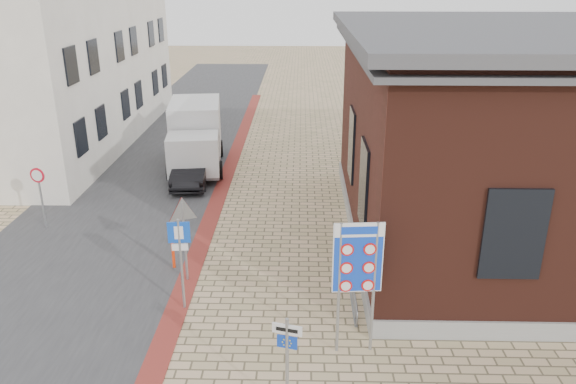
% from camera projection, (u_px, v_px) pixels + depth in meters
% --- Properties ---
extents(ground, '(120.00, 120.00, 0.00)m').
position_uv_depth(ground, '(245.00, 362.00, 12.73)').
color(ground, tan).
rests_on(ground, ground).
extents(road_strip, '(7.00, 60.00, 0.02)m').
position_uv_depth(road_strip, '(160.00, 158.00, 26.82)').
color(road_strip, '#38383A').
rests_on(road_strip, ground).
extents(curb_strip, '(0.60, 40.00, 0.02)m').
position_uv_depth(curb_strip, '(218.00, 197.00, 22.09)').
color(curb_strip, maroon).
rests_on(curb_strip, ground).
extents(brick_building, '(13.00, 13.00, 6.80)m').
position_uv_depth(brick_building, '(545.00, 134.00, 17.78)').
color(brick_building, gray).
rests_on(brick_building, ground).
extents(townhouse_mid, '(7.40, 6.40, 9.10)m').
position_uv_depth(townhouse_mid, '(58.00, 52.00, 28.09)').
color(townhouse_mid, silver).
rests_on(townhouse_mid, ground).
extents(townhouse_far, '(7.40, 6.40, 8.30)m').
position_uv_depth(townhouse_far, '(99.00, 46.00, 33.82)').
color(townhouse_far, silver).
rests_on(townhouse_far, ground).
extents(bike_rack, '(0.08, 1.80, 0.60)m').
position_uv_depth(bike_rack, '(354.00, 301.00, 14.63)').
color(bike_rack, slate).
rests_on(bike_rack, ground).
extents(sedan, '(1.59, 3.98, 1.29)m').
position_uv_depth(sedan, '(192.00, 168.00, 23.51)').
color(sedan, black).
rests_on(sedan, ground).
extents(box_truck, '(2.86, 5.67, 2.84)m').
position_uv_depth(box_truck, '(195.00, 135.00, 25.11)').
color(box_truck, slate).
rests_on(box_truck, ground).
extents(border_sign, '(1.12, 0.14, 3.27)m').
position_uv_depth(border_sign, '(358.00, 260.00, 12.28)').
color(border_sign, gray).
rests_on(border_sign, ground).
extents(essen_sign, '(0.58, 0.19, 2.18)m').
position_uv_depth(essen_sign, '(287.00, 352.00, 10.79)').
color(essen_sign, gray).
rests_on(essen_sign, ground).
extents(parking_sign, '(0.56, 0.08, 2.56)m').
position_uv_depth(parking_sign, '(180.00, 249.00, 14.16)').
color(parking_sign, gray).
rests_on(parking_sign, ground).
extents(yield_sign, '(0.84, 0.41, 2.51)m').
position_uv_depth(yield_sign, '(183.00, 219.00, 15.46)').
color(yield_sign, gray).
rests_on(yield_sign, ground).
extents(speed_sign, '(0.52, 0.11, 2.20)m').
position_uv_depth(speed_sign, '(40.00, 189.00, 18.91)').
color(speed_sign, gray).
rests_on(speed_sign, ground).
extents(bollard, '(0.10, 0.10, 0.96)m').
position_uv_depth(bollard, '(173.00, 253.00, 16.64)').
color(bollard, '#FC390D').
rests_on(bollard, ground).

